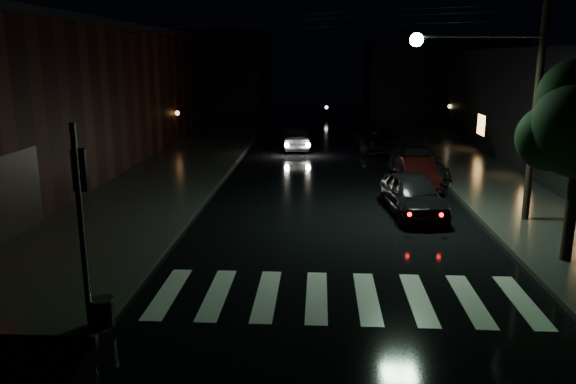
% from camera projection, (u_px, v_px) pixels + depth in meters
% --- Properties ---
extents(ground, '(120.00, 120.00, 0.00)m').
position_uv_depth(ground, '(213.00, 303.00, 13.03)').
color(ground, black).
rests_on(ground, ground).
extents(sidewalk_left, '(6.00, 44.00, 0.15)m').
position_uv_depth(sidewalk_left, '(164.00, 174.00, 26.88)').
color(sidewalk_left, '#282826').
rests_on(sidewalk_left, ground).
extents(sidewalk_right, '(4.00, 44.00, 0.15)m').
position_uv_depth(sidewalk_right, '(482.00, 178.00, 26.04)').
color(sidewalk_right, '#282826').
rests_on(sidewalk_right, ground).
extents(building_left, '(10.00, 36.00, 7.00)m').
position_uv_depth(building_left, '(35.00, 98.00, 28.39)').
color(building_left, black).
rests_on(building_left, ground).
extents(building_far_left, '(14.00, 10.00, 8.00)m').
position_uv_depth(building_far_left, '(197.00, 72.00, 56.30)').
color(building_far_left, black).
rests_on(building_far_left, ground).
extents(building_far_right, '(14.00, 10.00, 7.00)m').
position_uv_depth(building_far_right, '(438.00, 78.00, 55.09)').
color(building_far_right, black).
rests_on(building_far_right, ground).
extents(crosswalk, '(9.00, 3.00, 0.01)m').
position_uv_depth(crosswalk, '(342.00, 297.00, 13.35)').
color(crosswalk, beige).
rests_on(crosswalk, ground).
extents(signal_pole_corner, '(0.68, 0.61, 4.20)m').
position_uv_depth(signal_pole_corner, '(93.00, 261.00, 11.37)').
color(signal_pole_corner, slate).
rests_on(signal_pole_corner, ground).
extents(utility_pole, '(4.92, 0.44, 8.00)m').
position_uv_depth(utility_pole, '(517.00, 87.00, 18.25)').
color(utility_pole, black).
rests_on(utility_pole, ground).
extents(parked_car_a, '(2.19, 4.55, 1.50)m').
position_uv_depth(parked_car_a, '(413.00, 194.00, 20.16)').
color(parked_car_a, black).
rests_on(parked_car_a, ground).
extents(parked_car_b, '(1.45, 3.96, 1.29)m').
position_uv_depth(parked_car_b, '(418.00, 173.00, 24.34)').
color(parked_car_b, black).
rests_on(parked_car_b, ground).
extents(parked_car_c, '(2.56, 5.16, 1.44)m').
position_uv_depth(parked_car_c, '(417.00, 162.00, 26.35)').
color(parked_car_c, black).
rests_on(parked_car_c, ground).
extents(parked_car_d, '(2.66, 5.14, 1.39)m').
position_uv_depth(parked_car_d, '(377.00, 140.00, 33.60)').
color(parked_car_d, black).
rests_on(parked_car_d, ground).
extents(oncoming_car, '(1.83, 4.18, 1.34)m').
position_uv_depth(oncoming_car, '(295.00, 139.00, 34.17)').
color(oncoming_car, black).
rests_on(oncoming_car, ground).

